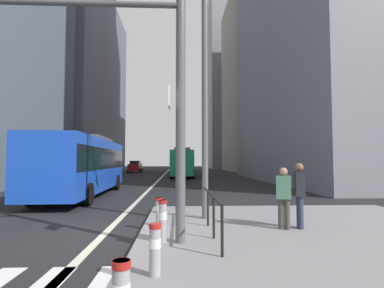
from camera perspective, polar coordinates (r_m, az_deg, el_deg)
ground_plane at (r=28.33m, az=-6.63°, el=-7.09°), size 160.00×160.00×0.00m
median_island at (r=8.24m, az=23.89°, el=-16.12°), size 9.00×10.00×0.15m
lane_centre_line at (r=38.30m, az=-5.58°, el=-6.06°), size 0.20×80.00×0.01m
office_tower_left_mid at (r=52.91m, az=-23.72°, el=19.85°), size 13.27×18.02×44.79m
office_tower_left_far at (r=69.75m, az=-17.71°, el=9.20°), size 10.24×16.66×33.38m
office_tower_right_mid at (r=59.10m, az=12.46°, el=11.43°), size 10.74×22.97×33.52m
office_tower_right_far at (r=86.43m, az=7.61°, el=10.63°), size 13.99×23.17×45.01m
city_bus_blue_oncoming at (r=17.90m, az=-19.64°, el=-3.37°), size 2.93×11.24×3.40m
city_bus_red_receding at (r=36.76m, az=-1.79°, el=-3.34°), size 2.91×11.54×3.40m
car_oncoming_mid at (r=51.15m, az=-10.60°, el=-4.18°), size 2.09×4.42×1.94m
car_receding_near at (r=51.97m, az=-1.15°, el=-4.21°), size 2.21×4.58×1.94m
car_receding_far at (r=60.32m, az=-1.27°, el=-4.07°), size 2.16×4.48×1.94m
traffic_signal_gantry at (r=7.38m, az=-17.23°, el=13.74°), size 5.67×0.65×6.00m
street_lamp_post at (r=10.22m, az=2.40°, el=15.83°), size 5.50×0.32×8.00m
bollard_left at (r=5.09m, az=-6.96°, el=-18.55°), size 0.20×0.20×0.82m
bollard_right at (r=7.02m, az=-5.51°, el=-13.77°), size 0.20×0.20×0.93m
bollard_back at (r=8.73m, az=-6.23°, el=-12.20°), size 0.20×0.20×0.78m
pedestrian_railing at (r=7.96m, az=3.51°, el=-11.01°), size 0.06×4.16×0.98m
pedestrian_waiting at (r=8.54m, az=16.84°, el=-9.15°), size 0.44×0.36×1.63m
pedestrian_walking at (r=8.79m, az=19.54°, el=-8.42°), size 0.31×0.42×1.75m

